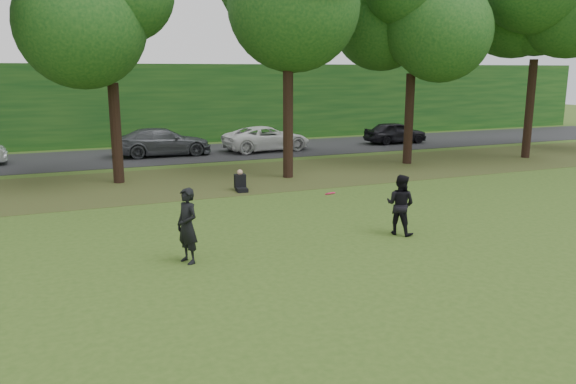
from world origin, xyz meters
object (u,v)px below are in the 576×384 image
object	(u,v)px
player_left	(187,226)
seated_person	(241,183)
frisbee	(330,194)
player_right	(400,205)

from	to	relation	value
player_left	seated_person	size ratio (longest dim) A/B	2.24
player_left	frisbee	xyz separation A→B (m)	(3.74, -0.21, 0.53)
player_left	frisbee	distance (m)	3.78
player_left	frisbee	size ratio (longest dim) A/B	4.90
player_left	seated_person	bearing A→B (deg)	131.88
player_right	frisbee	bearing A→B (deg)	63.21
frisbee	seated_person	distance (m)	7.80
player_left	player_right	bearing A→B (deg)	69.34
player_right	seated_person	world-z (taller)	player_right
seated_person	player_right	bearing A→B (deg)	-67.12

